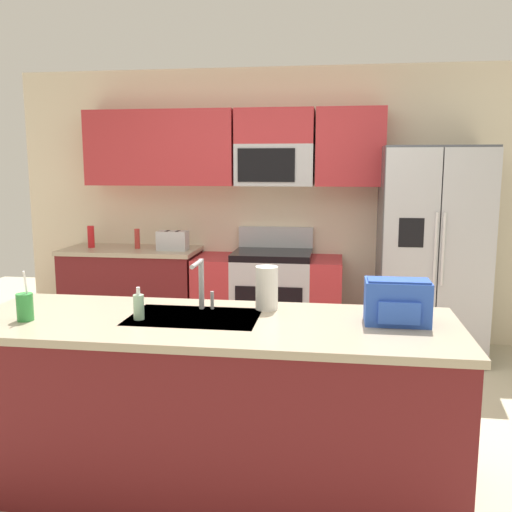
{
  "coord_description": "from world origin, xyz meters",
  "views": [
    {
      "loc": [
        0.53,
        -3.29,
        1.69
      ],
      "look_at": [
        -0.03,
        0.6,
        1.05
      ],
      "focal_mm": 39.22,
      "sensor_mm": 36.0,
      "label": 1
    }
  ],
  "objects_px": {
    "refrigerator": "(431,253)",
    "backpack": "(397,301)",
    "bottle_red": "(91,237)",
    "soap_dispenser": "(139,306)",
    "sink_faucet": "(201,280)",
    "pepper_mill": "(137,239)",
    "drink_cup_green": "(25,307)",
    "paper_towel_roll": "(267,288)",
    "range_oven": "(268,299)",
    "toaster": "(173,241)"
  },
  "relations": [
    {
      "from": "bottle_red",
      "to": "sink_faucet",
      "type": "bearing_deg",
      "value": -53.12
    },
    {
      "from": "sink_faucet",
      "to": "paper_towel_roll",
      "type": "relative_size",
      "value": 1.17
    },
    {
      "from": "refrigerator",
      "to": "bottle_red",
      "type": "relative_size",
      "value": 8.78
    },
    {
      "from": "pepper_mill",
      "to": "drink_cup_green",
      "type": "xyz_separation_m",
      "value": [
        0.31,
        -2.5,
        -0.02
      ]
    },
    {
      "from": "range_oven",
      "to": "refrigerator",
      "type": "height_order",
      "value": "refrigerator"
    },
    {
      "from": "range_oven",
      "to": "pepper_mill",
      "type": "xyz_separation_m",
      "value": [
        -1.27,
        -0.0,
        0.55
      ]
    },
    {
      "from": "refrigerator",
      "to": "toaster",
      "type": "distance_m",
      "value": 2.35
    },
    {
      "from": "sink_faucet",
      "to": "pepper_mill",
      "type": "bearing_deg",
      "value": 118.13
    },
    {
      "from": "soap_dispenser",
      "to": "backpack",
      "type": "bearing_deg",
      "value": 4.91
    },
    {
      "from": "backpack",
      "to": "refrigerator",
      "type": "bearing_deg",
      "value": 76.81
    },
    {
      "from": "bottle_red",
      "to": "backpack",
      "type": "xyz_separation_m",
      "value": [
        2.66,
        -2.28,
        0.01
      ]
    },
    {
      "from": "refrigerator",
      "to": "backpack",
      "type": "distance_m",
      "value": 2.28
    },
    {
      "from": "soap_dispenser",
      "to": "paper_towel_roll",
      "type": "height_order",
      "value": "paper_towel_roll"
    },
    {
      "from": "pepper_mill",
      "to": "drink_cup_green",
      "type": "relative_size",
      "value": 0.72
    },
    {
      "from": "sink_faucet",
      "to": "backpack",
      "type": "xyz_separation_m",
      "value": [
        1.04,
        -0.12,
        -0.05
      ]
    },
    {
      "from": "pepper_mill",
      "to": "paper_towel_roll",
      "type": "height_order",
      "value": "paper_towel_roll"
    },
    {
      "from": "bottle_red",
      "to": "soap_dispenser",
      "type": "xyz_separation_m",
      "value": [
        1.35,
        -2.4,
        -0.04
      ]
    },
    {
      "from": "drink_cup_green",
      "to": "paper_towel_roll",
      "type": "relative_size",
      "value": 1.09
    },
    {
      "from": "refrigerator",
      "to": "sink_faucet",
      "type": "height_order",
      "value": "refrigerator"
    },
    {
      "from": "range_oven",
      "to": "refrigerator",
      "type": "bearing_deg",
      "value": -2.85
    },
    {
      "from": "range_oven",
      "to": "toaster",
      "type": "distance_m",
      "value": 1.06
    },
    {
      "from": "range_oven",
      "to": "soap_dispenser",
      "type": "bearing_deg",
      "value": -99.09
    },
    {
      "from": "refrigerator",
      "to": "toaster",
      "type": "height_order",
      "value": "refrigerator"
    },
    {
      "from": "pepper_mill",
      "to": "sink_faucet",
      "type": "bearing_deg",
      "value": -61.87
    },
    {
      "from": "drink_cup_green",
      "to": "soap_dispenser",
      "type": "xyz_separation_m",
      "value": [
        0.57,
        0.1,
        -0.0
      ]
    },
    {
      "from": "drink_cup_green",
      "to": "backpack",
      "type": "height_order",
      "value": "drink_cup_green"
    },
    {
      "from": "sink_faucet",
      "to": "soap_dispenser",
      "type": "bearing_deg",
      "value": -139.71
    },
    {
      "from": "drink_cup_green",
      "to": "sink_faucet",
      "type": "bearing_deg",
      "value": 21.64
    },
    {
      "from": "paper_towel_roll",
      "to": "backpack",
      "type": "xyz_separation_m",
      "value": [
        0.68,
        -0.19,
        -0.0
      ]
    },
    {
      "from": "toaster",
      "to": "refrigerator",
      "type": "bearing_deg",
      "value": -0.47
    },
    {
      "from": "refrigerator",
      "to": "soap_dispenser",
      "type": "relative_size",
      "value": 10.88
    },
    {
      "from": "refrigerator",
      "to": "sink_faucet",
      "type": "relative_size",
      "value": 6.56
    },
    {
      "from": "sink_faucet",
      "to": "soap_dispenser",
      "type": "distance_m",
      "value": 0.37
    },
    {
      "from": "paper_towel_roll",
      "to": "range_oven",
      "type": "bearing_deg",
      "value": 96.63
    },
    {
      "from": "range_oven",
      "to": "refrigerator",
      "type": "distance_m",
      "value": 1.53
    },
    {
      "from": "drink_cup_green",
      "to": "soap_dispenser",
      "type": "bearing_deg",
      "value": 10.16
    },
    {
      "from": "pepper_mill",
      "to": "backpack",
      "type": "distance_m",
      "value": 3.17
    },
    {
      "from": "toaster",
      "to": "backpack",
      "type": "height_order",
      "value": "backpack"
    },
    {
      "from": "pepper_mill",
      "to": "paper_towel_roll",
      "type": "xyz_separation_m",
      "value": [
        1.51,
        -2.1,
        0.03
      ]
    },
    {
      "from": "range_oven",
      "to": "toaster",
      "type": "relative_size",
      "value": 4.86
    },
    {
      "from": "range_oven",
      "to": "pepper_mill",
      "type": "bearing_deg",
      "value": -179.89
    },
    {
      "from": "refrigerator",
      "to": "soap_dispenser",
      "type": "height_order",
      "value": "refrigerator"
    },
    {
      "from": "toaster",
      "to": "bottle_red",
      "type": "xyz_separation_m",
      "value": [
        -0.83,
        0.05,
        0.01
      ]
    },
    {
      "from": "refrigerator",
      "to": "paper_towel_roll",
      "type": "height_order",
      "value": "refrigerator"
    },
    {
      "from": "bottle_red",
      "to": "drink_cup_green",
      "type": "distance_m",
      "value": 2.62
    },
    {
      "from": "range_oven",
      "to": "backpack",
      "type": "bearing_deg",
      "value": -67.94
    },
    {
      "from": "soap_dispenser",
      "to": "paper_towel_roll",
      "type": "xyz_separation_m",
      "value": [
        0.63,
        0.3,
        0.05
      ]
    },
    {
      "from": "pepper_mill",
      "to": "backpack",
      "type": "height_order",
      "value": "backpack"
    },
    {
      "from": "soap_dispenser",
      "to": "backpack",
      "type": "height_order",
      "value": "backpack"
    },
    {
      "from": "toaster",
      "to": "bottle_red",
      "type": "height_order",
      "value": "bottle_red"
    }
  ]
}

